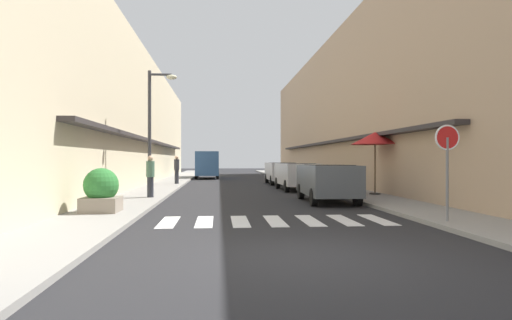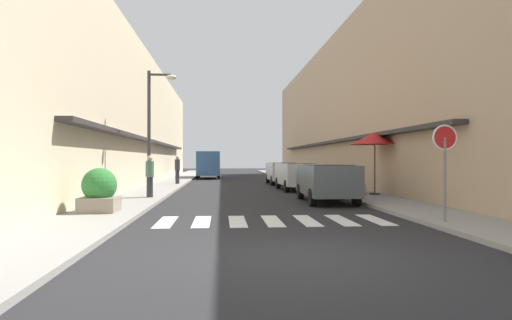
# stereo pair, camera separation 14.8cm
# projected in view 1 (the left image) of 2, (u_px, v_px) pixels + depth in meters

# --- Properties ---
(ground_plane) EXTENTS (109.41, 109.41, 0.00)m
(ground_plane) POSITION_uv_depth(u_px,v_px,m) (243.00, 186.00, 27.25)
(ground_plane) COLOR #232326
(sidewalk_left) EXTENTS (2.24, 69.62, 0.12)m
(sidewalk_left) POSITION_uv_depth(u_px,v_px,m) (165.00, 185.00, 26.83)
(sidewalk_left) COLOR gray
(sidewalk_left) RESTS_ON ground_plane
(sidewalk_right) EXTENTS (2.24, 69.62, 0.12)m
(sidewalk_right) POSITION_uv_depth(u_px,v_px,m) (319.00, 185.00, 27.67)
(sidewalk_right) COLOR gray
(sidewalk_right) RESTS_ON ground_plane
(building_row_left) EXTENTS (5.50, 46.76, 8.47)m
(building_row_left) POSITION_uv_depth(u_px,v_px,m) (111.00, 120.00, 28.00)
(building_row_left) COLOR beige
(building_row_left) RESTS_ON ground_plane
(building_row_right) EXTENTS (5.50, 46.76, 9.95)m
(building_row_right) POSITION_uv_depth(u_px,v_px,m) (366.00, 111.00, 29.45)
(building_row_right) COLOR tan
(building_row_right) RESTS_ON ground_plane
(crosswalk) EXTENTS (6.15, 2.20, 0.01)m
(crosswalk) POSITION_uv_depth(u_px,v_px,m) (275.00, 221.00, 11.73)
(crosswalk) COLOR silver
(crosswalk) RESTS_ON ground_plane
(parked_car_near) EXTENTS (1.91, 4.30, 1.47)m
(parked_car_near) POSITION_uv_depth(u_px,v_px,m) (327.00, 179.00, 16.85)
(parked_car_near) COLOR #4C5156
(parked_car_near) RESTS_ON ground_plane
(parked_car_mid) EXTENTS (1.89, 4.45, 1.47)m
(parked_car_mid) POSITION_uv_depth(u_px,v_px,m) (297.00, 173.00, 23.48)
(parked_car_mid) COLOR silver
(parked_car_mid) RESTS_ON ground_plane
(parked_car_far) EXTENTS (1.81, 4.46, 1.47)m
(parked_car_far) POSITION_uv_depth(u_px,v_px,m) (281.00, 171.00, 29.27)
(parked_car_far) COLOR silver
(parked_car_far) RESTS_ON ground_plane
(delivery_van) EXTENTS (2.10, 5.44, 2.37)m
(delivery_van) POSITION_uv_depth(u_px,v_px,m) (207.00, 163.00, 38.16)
(delivery_van) COLOR #33598C
(delivery_van) RESTS_ON ground_plane
(round_street_sign) EXTENTS (0.65, 0.07, 2.43)m
(round_street_sign) POSITION_uv_depth(u_px,v_px,m) (447.00, 147.00, 10.88)
(round_street_sign) COLOR slate
(round_street_sign) RESTS_ON sidewalk_right
(street_lamp) EXTENTS (1.19, 0.28, 5.22)m
(street_lamp) POSITION_uv_depth(u_px,v_px,m) (154.00, 120.00, 17.90)
(street_lamp) COLOR #38383D
(street_lamp) RESTS_ON sidewalk_left
(cafe_umbrella) EXTENTS (2.12, 2.12, 2.77)m
(cafe_umbrella) POSITION_uv_depth(u_px,v_px,m) (375.00, 139.00, 19.27)
(cafe_umbrella) COLOR #262626
(cafe_umbrella) RESTS_ON sidewalk_right
(planter_corner) EXTENTS (1.05, 1.05, 1.30)m
(planter_corner) POSITION_uv_depth(u_px,v_px,m) (101.00, 191.00, 12.79)
(planter_corner) COLOR gray
(planter_corner) RESTS_ON sidewalk_left
(planter_midblock) EXTENTS (0.75, 0.75, 1.06)m
(planter_midblock) POSITION_uv_depth(u_px,v_px,m) (355.00, 183.00, 19.29)
(planter_midblock) COLOR gray
(planter_midblock) RESTS_ON sidewalk_right
(planter_far) EXTENTS (0.79, 0.79, 1.02)m
(planter_far) POSITION_uv_depth(u_px,v_px,m) (336.00, 178.00, 25.27)
(planter_far) COLOR slate
(planter_far) RESTS_ON sidewalk_right
(pedestrian_walking_near) EXTENTS (0.34, 0.34, 1.71)m
(pedestrian_walking_near) POSITION_uv_depth(u_px,v_px,m) (150.00, 175.00, 17.76)
(pedestrian_walking_near) COLOR #282B33
(pedestrian_walking_near) RESTS_ON sidewalk_left
(pedestrian_walking_far) EXTENTS (0.34, 0.34, 1.80)m
(pedestrian_walking_far) POSITION_uv_depth(u_px,v_px,m) (177.00, 169.00, 27.75)
(pedestrian_walking_far) COLOR #282B33
(pedestrian_walking_far) RESTS_ON sidewalk_left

